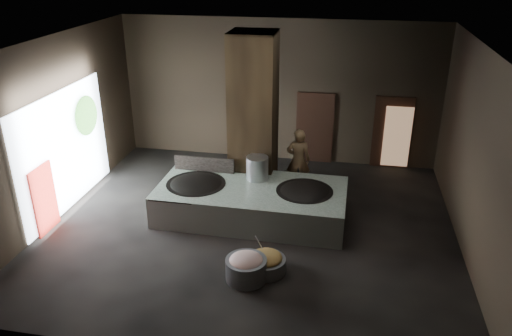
% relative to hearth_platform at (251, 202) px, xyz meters
% --- Properties ---
extents(floor, '(10.00, 9.00, 0.10)m').
position_rel_hearth_platform_xyz_m(floor, '(0.09, -0.49, -0.47)').
color(floor, black).
rests_on(floor, ground).
extents(ceiling, '(10.00, 9.00, 0.10)m').
position_rel_hearth_platform_xyz_m(ceiling, '(0.09, -0.49, 4.13)').
color(ceiling, black).
rests_on(ceiling, back_wall).
extents(back_wall, '(10.00, 0.10, 4.50)m').
position_rel_hearth_platform_xyz_m(back_wall, '(0.09, 4.06, 1.83)').
color(back_wall, black).
rests_on(back_wall, ground).
extents(front_wall, '(10.00, 0.10, 4.50)m').
position_rel_hearth_platform_xyz_m(front_wall, '(0.09, -5.04, 1.83)').
color(front_wall, black).
rests_on(front_wall, ground).
extents(left_wall, '(0.10, 9.00, 4.50)m').
position_rel_hearth_platform_xyz_m(left_wall, '(-4.96, -0.49, 1.83)').
color(left_wall, black).
rests_on(left_wall, ground).
extents(right_wall, '(0.10, 9.00, 4.50)m').
position_rel_hearth_platform_xyz_m(right_wall, '(5.14, -0.49, 1.83)').
color(right_wall, black).
rests_on(right_wall, ground).
extents(pillar, '(1.20, 1.20, 4.50)m').
position_rel_hearth_platform_xyz_m(pillar, '(-0.21, 1.41, 1.83)').
color(pillar, black).
rests_on(pillar, ground).
extents(hearth_platform, '(4.82, 2.37, 0.83)m').
position_rel_hearth_platform_xyz_m(hearth_platform, '(0.00, 0.00, 0.00)').
color(hearth_platform, '#ADBEAB').
rests_on(hearth_platform, ground).
extents(platform_cap, '(4.68, 2.25, 0.03)m').
position_rel_hearth_platform_xyz_m(platform_cap, '(0.00, 0.00, 0.40)').
color(platform_cap, black).
rests_on(platform_cap, hearth_platform).
extents(wok_left, '(1.51, 1.51, 0.42)m').
position_rel_hearth_platform_xyz_m(wok_left, '(-1.45, -0.05, 0.33)').
color(wok_left, black).
rests_on(wok_left, hearth_platform).
extents(wok_left_rim, '(1.54, 1.54, 0.05)m').
position_rel_hearth_platform_xyz_m(wok_left_rim, '(-1.45, -0.05, 0.40)').
color(wok_left_rim, black).
rests_on(wok_left_rim, hearth_platform).
extents(wok_right, '(1.40, 1.40, 0.40)m').
position_rel_hearth_platform_xyz_m(wok_right, '(1.35, 0.05, 0.33)').
color(wok_right, black).
rests_on(wok_right, hearth_platform).
extents(wok_right_rim, '(1.44, 1.44, 0.05)m').
position_rel_hearth_platform_xyz_m(wok_right_rim, '(1.35, 0.05, 0.40)').
color(wok_right_rim, black).
rests_on(wok_right_rim, hearth_platform).
extents(stock_pot, '(0.58, 0.58, 0.62)m').
position_rel_hearth_platform_xyz_m(stock_pot, '(0.05, 0.55, 0.71)').
color(stock_pot, '#B0B2B8').
rests_on(stock_pot, hearth_platform).
extents(splash_guard, '(1.67, 0.09, 0.42)m').
position_rel_hearth_platform_xyz_m(splash_guard, '(-1.45, 0.75, 0.61)').
color(splash_guard, black).
rests_on(splash_guard, hearth_platform).
extents(cook, '(0.70, 0.47, 1.84)m').
position_rel_hearth_platform_xyz_m(cook, '(1.00, 1.79, 0.50)').
color(cook, '#93734B').
rests_on(cook, ground).
extents(veg_basin, '(0.96, 0.96, 0.32)m').
position_rel_hearth_platform_xyz_m(veg_basin, '(0.77, -2.31, -0.26)').
color(veg_basin, slate).
rests_on(veg_basin, ground).
extents(veg_fill, '(0.70, 0.70, 0.22)m').
position_rel_hearth_platform_xyz_m(veg_fill, '(0.77, -2.31, -0.07)').
color(veg_fill, olive).
rests_on(veg_fill, veg_basin).
extents(ladle, '(0.20, 0.30, 0.61)m').
position_rel_hearth_platform_xyz_m(ladle, '(0.62, -2.16, 0.13)').
color(ladle, '#B0B2B8').
rests_on(ladle, veg_basin).
extents(meat_basin, '(1.14, 1.14, 0.48)m').
position_rel_hearth_platform_xyz_m(meat_basin, '(0.41, -2.65, -0.18)').
color(meat_basin, slate).
rests_on(meat_basin, ground).
extents(meat_fill, '(0.72, 0.72, 0.28)m').
position_rel_hearth_platform_xyz_m(meat_fill, '(0.41, -2.65, 0.03)').
color(meat_fill, tan).
rests_on(meat_fill, meat_basin).
extents(doorway_near, '(1.18, 0.08, 2.38)m').
position_rel_hearth_platform_xyz_m(doorway_near, '(1.29, 3.96, 0.68)').
color(doorway_near, black).
rests_on(doorway_near, ground).
extents(doorway_near_glow, '(0.85, 0.04, 2.02)m').
position_rel_hearth_platform_xyz_m(doorway_near_glow, '(1.25, 3.98, 0.63)').
color(doorway_near_glow, '#8C6647').
rests_on(doorway_near_glow, ground).
extents(doorway_far, '(1.18, 0.08, 2.38)m').
position_rel_hearth_platform_xyz_m(doorway_far, '(3.69, 3.96, 0.68)').
color(doorway_far, black).
rests_on(doorway_far, ground).
extents(doorway_far_glow, '(0.82, 0.04, 1.93)m').
position_rel_hearth_platform_xyz_m(doorway_far_glow, '(3.84, 3.85, 0.63)').
color(doorway_far_glow, '#8C6647').
rests_on(doorway_far_glow, ground).
extents(left_opening, '(0.04, 4.20, 3.10)m').
position_rel_hearth_platform_xyz_m(left_opening, '(-4.86, -0.29, 1.18)').
color(left_opening, white).
rests_on(left_opening, ground).
extents(pavilion_sliver, '(0.05, 0.90, 1.70)m').
position_rel_hearth_platform_xyz_m(pavilion_sliver, '(-4.79, -1.59, 0.43)').
color(pavilion_sliver, maroon).
rests_on(pavilion_sliver, ground).
extents(tree_silhouette, '(0.28, 1.10, 1.10)m').
position_rel_hearth_platform_xyz_m(tree_silhouette, '(-4.76, 0.81, 1.78)').
color(tree_silhouette, '#194714').
rests_on(tree_silhouette, left_opening).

